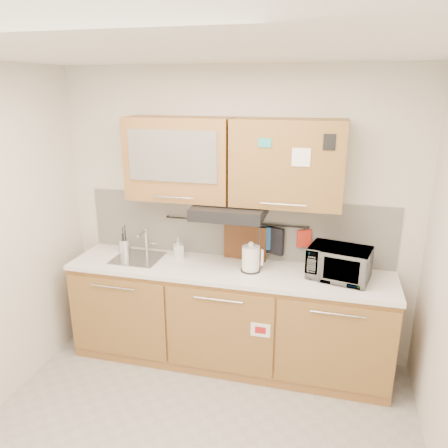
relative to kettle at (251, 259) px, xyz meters
The scene contains 18 objects.
ceiling 1.98m from the kettle, 99.63° to the right, with size 3.20×3.20×0.00m, color white.
wall_back 0.46m from the kettle, 122.98° to the left, with size 3.20×3.20×0.00m, color silver.
base_cabinet 0.65m from the kettle, behind, with size 2.80×0.64×0.88m.
countertop 0.24m from the kettle, behind, with size 2.82×0.62×0.04m, color white.
backsplash 0.40m from the kettle, 124.02° to the left, with size 2.80×0.02×0.56m, color silver.
upper_cabinets 0.84m from the kettle, 147.04° to the left, with size 1.82×0.37×0.70m.
range_hood 0.45m from the kettle, 163.18° to the left, with size 0.60×0.46×0.10m, color black.
sink 1.06m from the kettle, behind, with size 0.42×0.40×0.26m.
utensil_rail 0.41m from the kettle, 127.71° to the left, with size 0.02×0.02×1.30m, color black.
utensil_crock 1.23m from the kettle, behind, with size 0.14×0.14×0.27m.
kettle is the anchor object (origin of this frame).
toaster 0.61m from the kettle, ahead, with size 0.28×0.19×0.20m.
microwave 0.72m from the kettle, ahead, with size 0.48×0.32×0.27m, color #999999.
soap_bottle 0.71m from the kettle, 168.95° to the left, with size 0.08×0.08×0.18m, color #999999.
cutting_board 0.27m from the kettle, 112.98° to the left, with size 0.39×0.03×0.48m, color brown.
oven_mitt 0.28m from the kettle, 70.28° to the left, with size 0.12×0.03×0.21m, color #1C4E83.
dark_pouch 0.31m from the kettle, 55.42° to the left, with size 0.15×0.04×0.24m, color black.
pot_holder 0.50m from the kettle, 30.47° to the left, with size 0.12×0.02×0.15m, color red.
Camera 1 is at (0.84, -2.19, 2.42)m, focal length 35.00 mm.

